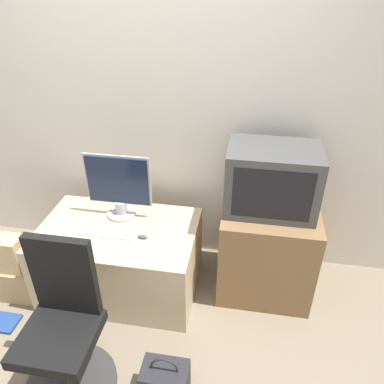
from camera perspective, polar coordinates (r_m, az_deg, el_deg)
The scene contains 13 objects.
ground_plane at distance 2.62m, azimuth -11.44°, elevation -26.07°, with size 12.00×12.00×0.00m, color #7F705B.
wall_back at distance 2.82m, azimuth -5.12°, elevation 13.17°, with size 4.40×0.05×2.60m.
desk at distance 2.92m, azimuth -10.80°, elevation -9.89°, with size 1.13×0.73×0.56m.
side_stand at distance 2.88m, azimuth 11.24°, elevation -8.51°, with size 0.67×0.59×0.72m.
main_monitor at distance 2.76m, azimuth -11.13°, elevation 0.83°, with size 0.48×0.22×0.49m.
keyboard at distance 2.70m, azimuth -11.91°, elevation -6.10°, with size 0.29×0.12×0.01m.
mouse at distance 2.62m, azimuth -7.54°, elevation -6.78°, with size 0.07×0.03×0.03m.
crt_tv at distance 2.56m, azimuth 12.06°, elevation 1.86°, with size 0.61×0.41×0.46m.
office_chair at distance 2.36m, azimuth -18.90°, elevation -19.86°, with size 0.54×0.54×1.00m.
cardboard_box_lower at distance 3.17m, azimuth -25.08°, elevation -12.27°, with size 0.30×0.19×0.28m.
cardboard_box_upper at distance 3.00m, azimuth -26.28°, elevation -8.39°, with size 0.24×0.15×0.28m.
handbag at distance 2.42m, azimuth -4.12°, elevation -26.93°, with size 0.27×0.18×0.34m.
book at distance 3.11m, azimuth -26.81°, elevation -17.32°, with size 0.21×0.16×0.02m.
Camera 1 is at (0.69, -1.26, 2.19)m, focal length 35.00 mm.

